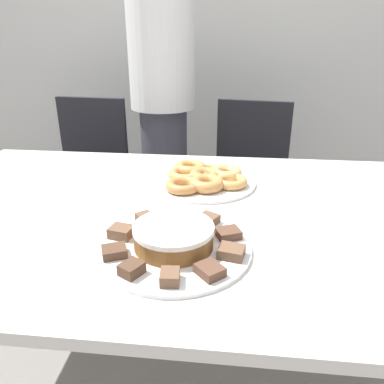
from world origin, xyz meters
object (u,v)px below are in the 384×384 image
Objects in this scene: person_standing at (163,95)px; plate_donuts at (205,182)px; office_chair_right at (247,192)px; frosted_cake at (174,236)px; office_chair_left at (87,186)px; plate_cake at (174,248)px.

plate_donuts is (0.27, -0.71, -0.18)m from person_standing.
office_chair_right is 2.49× the size of plate_donuts.
person_standing is 1.18m from frosted_cake.
office_chair_right is 0.76m from plate_donuts.
frosted_cake is (-0.04, -0.44, 0.03)m from plate_donuts.
plate_cake is at bearing -53.85° from office_chair_left.
office_chair_left is at bearing 121.28° from plate_cake.
plate_cake is (0.67, -1.10, 0.31)m from office_chair_left.
plate_donuts is at bearing -69.14° from person_standing.
plate_donuts is 0.44m from frosted_cake.
office_chair_right is 2.34× the size of plate_cake.
person_standing is 0.66m from office_chair_left.
office_chair_right reaches higher than frosted_cake.
plate_cake is (-0.22, -1.10, 0.31)m from office_chair_right.
office_chair_left is 2.34× the size of plate_cake.
person_standing is at bearing 11.17° from office_chair_left.
office_chair_right is (0.45, -0.05, -0.50)m from person_standing.
office_chair_left reaches higher than plate_donuts.
plate_donuts is 1.81× the size of frosted_cake.
plate_cake is (0.23, -1.15, -0.18)m from person_standing.
office_chair_left is 2.49× the size of plate_donuts.
person_standing is 8.80× the size of frosted_cake.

